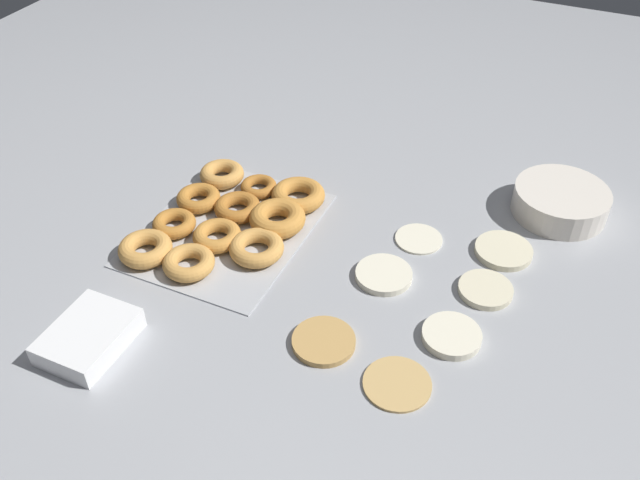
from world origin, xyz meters
TOP-DOWN VIEW (x-y plane):
  - ground_plane at (0.00, 0.00)m, footprint 3.00×3.00m
  - pancake_0 at (-0.12, 0.08)m, footprint 0.09×0.09m
  - pancake_1 at (-0.03, 0.24)m, footprint 0.10×0.10m
  - pancake_2 at (0.23, 0.16)m, footprint 0.11×0.11m
  - pancake_3 at (0.01, 0.05)m, footprint 0.11×0.11m
  - pancake_4 at (0.20, 0.02)m, footprint 0.11×0.11m
  - pancake_5 at (0.11, 0.21)m, footprint 0.10×0.10m
  - pancake_6 at (-0.15, 0.24)m, footprint 0.11×0.11m
  - donut_tray at (-0.00, -0.28)m, footprint 0.39×0.31m
  - batter_bowl at (-0.33, 0.32)m, footprint 0.19×0.19m
  - container_stack at (0.37, -0.33)m, footprint 0.15×0.12m

SIDE VIEW (x-z plane):
  - ground_plane at x=0.00m, z-range 0.00..0.00m
  - pancake_0 at x=-0.12m, z-range 0.00..0.01m
  - pancake_2 at x=0.23m, z-range 0.00..0.01m
  - pancake_4 at x=0.20m, z-range 0.00..0.01m
  - pancake_1 at x=-0.03m, z-range 0.00..0.01m
  - pancake_3 at x=0.01m, z-range 0.00..0.01m
  - pancake_6 at x=-0.15m, z-range 0.00..0.01m
  - pancake_5 at x=0.11m, z-range 0.00..0.01m
  - donut_tray at x=0.00m, z-range 0.00..0.04m
  - container_stack at x=0.37m, z-range 0.00..0.04m
  - batter_bowl at x=-0.33m, z-range 0.00..0.06m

